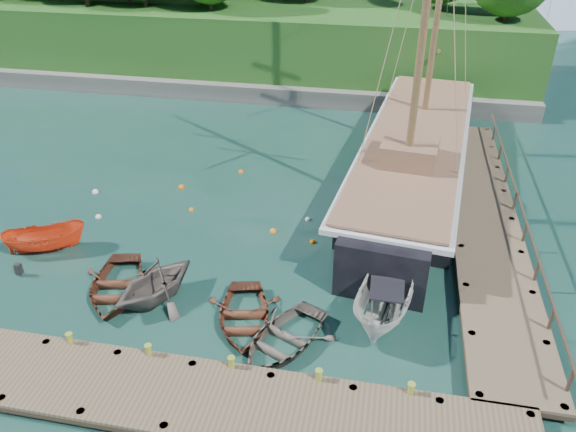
% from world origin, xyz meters
% --- Properties ---
extents(ground, '(160.00, 160.00, 0.00)m').
position_xyz_m(ground, '(0.00, 0.00, 0.00)').
color(ground, '#15382E').
rests_on(ground, ground).
extents(dock_near, '(20.00, 3.20, 1.10)m').
position_xyz_m(dock_near, '(2.00, -6.50, 0.43)').
color(dock_near, brown).
rests_on(dock_near, ground).
extents(dock_east, '(3.20, 24.00, 1.10)m').
position_xyz_m(dock_east, '(11.50, 7.00, 0.43)').
color(dock_east, brown).
rests_on(dock_east, ground).
extents(bollard_0, '(0.26, 0.26, 0.45)m').
position_xyz_m(bollard_0, '(-4.00, -5.10, 0.00)').
color(bollard_0, olive).
rests_on(bollard_0, ground).
extents(bollard_1, '(0.26, 0.26, 0.45)m').
position_xyz_m(bollard_1, '(-1.00, -5.10, 0.00)').
color(bollard_1, olive).
rests_on(bollard_1, ground).
extents(bollard_2, '(0.26, 0.26, 0.45)m').
position_xyz_m(bollard_2, '(2.00, -5.10, 0.00)').
color(bollard_2, olive).
rests_on(bollard_2, ground).
extents(bollard_3, '(0.26, 0.26, 0.45)m').
position_xyz_m(bollard_3, '(5.00, -5.10, 0.00)').
color(bollard_3, olive).
rests_on(bollard_3, ground).
extents(bollard_4, '(0.26, 0.26, 0.45)m').
position_xyz_m(bollard_4, '(8.00, -5.10, 0.00)').
color(bollard_4, olive).
rests_on(bollard_4, ground).
extents(rowboat_0, '(4.09, 5.04, 0.92)m').
position_xyz_m(rowboat_0, '(-4.12, -1.43, 0.00)').
color(rowboat_0, '#512C1C').
rests_on(rowboat_0, ground).
extents(rowboat_1, '(4.72, 4.95, 2.03)m').
position_xyz_m(rowboat_1, '(-2.28, -1.50, 0.00)').
color(rowboat_1, '#59504A').
rests_on(rowboat_1, ground).
extents(rowboat_2, '(3.87, 4.77, 0.87)m').
position_xyz_m(rowboat_2, '(1.62, -2.23, 0.00)').
color(rowboat_2, '#582D1D').
rests_on(rowboat_2, ground).
extents(rowboat_3, '(4.55, 5.13, 0.88)m').
position_xyz_m(rowboat_3, '(3.37, -3.12, 0.00)').
color(rowboat_3, '#585148').
rests_on(rowboat_3, ground).
extents(motorboat_orange, '(3.98, 2.82, 1.44)m').
position_xyz_m(motorboat_orange, '(-8.69, 0.88, 0.00)').
color(motorboat_orange, red).
rests_on(motorboat_orange, ground).
extents(cabin_boat_white, '(2.88, 5.58, 2.05)m').
position_xyz_m(cabin_boat_white, '(7.00, -0.85, 0.00)').
color(cabin_boat_white, silver).
rests_on(cabin_boat_white, ground).
extents(schooner, '(7.84, 29.25, 21.76)m').
position_xyz_m(schooner, '(7.97, 11.34, 1.21)').
color(schooner, black).
rests_on(schooner, ground).
extents(mooring_buoy_0, '(0.32, 0.32, 0.32)m').
position_xyz_m(mooring_buoy_0, '(-7.77, 4.07, 0.00)').
color(mooring_buoy_0, silver).
rests_on(mooring_buoy_0, ground).
extents(mooring_buoy_1, '(0.27, 0.27, 0.27)m').
position_xyz_m(mooring_buoy_1, '(-3.32, 5.67, 0.00)').
color(mooring_buoy_1, orange).
rests_on(mooring_buoy_1, ground).
extents(mooring_buoy_2, '(0.35, 0.35, 0.35)m').
position_xyz_m(mooring_buoy_2, '(1.34, 4.45, 0.00)').
color(mooring_buoy_2, orange).
rests_on(mooring_buoy_2, ground).
extents(mooring_buoy_3, '(0.29, 0.29, 0.29)m').
position_xyz_m(mooring_buoy_3, '(2.83, 5.90, 0.00)').
color(mooring_buoy_3, white).
rests_on(mooring_buoy_3, ground).
extents(mooring_buoy_4, '(0.37, 0.37, 0.37)m').
position_xyz_m(mooring_buoy_4, '(-4.71, 7.95, 0.00)').
color(mooring_buoy_4, orange).
rests_on(mooring_buoy_4, ground).
extents(mooring_buoy_5, '(0.32, 0.32, 0.32)m').
position_xyz_m(mooring_buoy_5, '(-1.94, 10.47, 0.00)').
color(mooring_buoy_5, orange).
rests_on(mooring_buoy_5, ground).
extents(mooring_buoy_6, '(0.36, 0.36, 0.36)m').
position_xyz_m(mooring_buoy_6, '(-9.21, 6.51, 0.00)').
color(mooring_buoy_6, white).
rests_on(mooring_buoy_6, ground).
extents(mooring_buoy_7, '(0.28, 0.28, 0.28)m').
position_xyz_m(mooring_buoy_7, '(3.39, 3.90, 0.00)').
color(mooring_buoy_7, '#CF5E00').
rests_on(mooring_buoy_7, ground).
extents(headland, '(51.00, 19.31, 12.90)m').
position_xyz_m(headland, '(-12.88, 31.36, 5.54)').
color(headland, '#474744').
rests_on(headland, ground).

